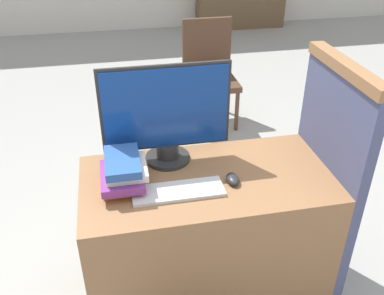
% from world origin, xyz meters
% --- Properties ---
extents(desk, '(1.15, 0.60, 0.73)m').
position_xyz_m(desk, '(0.00, 0.30, 0.37)').
color(desk, '#8C603D').
rests_on(desk, ground_plane).
extents(carrel_divider, '(0.07, 0.60, 1.24)m').
position_xyz_m(carrel_divider, '(0.60, 0.30, 0.63)').
color(carrel_divider, '#474C70').
rests_on(carrel_divider, ground_plane).
extents(monitor, '(0.60, 0.22, 0.48)m').
position_xyz_m(monitor, '(-0.15, 0.49, 0.97)').
color(monitor, '#282828').
rests_on(monitor, desk).
extents(keyboard, '(0.40, 0.14, 0.02)m').
position_xyz_m(keyboard, '(-0.15, 0.21, 0.74)').
color(keyboard, silver).
rests_on(keyboard, desk).
extents(mouse, '(0.06, 0.09, 0.04)m').
position_xyz_m(mouse, '(0.10, 0.24, 0.75)').
color(mouse, '#262626').
rests_on(mouse, desk).
extents(book_stack, '(0.20, 0.26, 0.14)m').
position_xyz_m(book_stack, '(-0.37, 0.32, 0.80)').
color(book_stack, orange).
rests_on(book_stack, desk).
extents(far_chair, '(0.44, 0.44, 0.91)m').
position_xyz_m(far_chair, '(0.48, 2.26, 0.49)').
color(far_chair, '#4C3323').
rests_on(far_chair, ground_plane).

